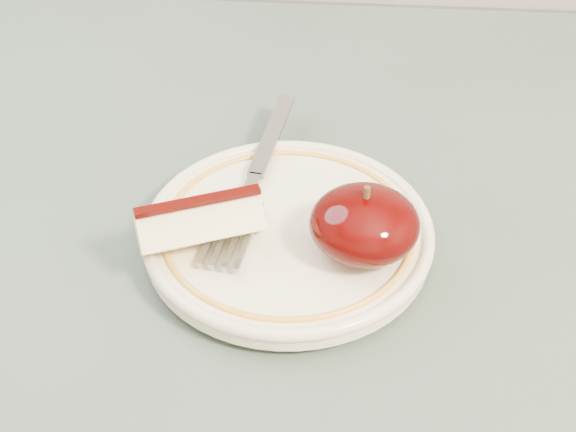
{
  "coord_description": "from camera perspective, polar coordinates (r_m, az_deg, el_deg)",
  "views": [
    {
      "loc": [
        0.0,
        -0.31,
        1.12
      ],
      "look_at": [
        -0.03,
        0.09,
        0.78
      ],
      "focal_mm": 50.0,
      "sensor_mm": 36.0,
      "label": 1
    }
  ],
  "objects": [
    {
      "name": "apple_half",
      "position": [
        0.5,
        5.45,
        -0.58
      ],
      "size": [
        0.07,
        0.07,
        0.05
      ],
      "color": "black",
      "rests_on": "plate"
    },
    {
      "name": "apple_wedge",
      "position": [
        0.51,
        -6.27,
        -0.51
      ],
      "size": [
        0.09,
        0.06,
        0.04
      ],
      "rotation": [
        0.0,
        0.0,
        0.39
      ],
      "color": "beige",
      "rests_on": "plate"
    },
    {
      "name": "fork",
      "position": [
        0.56,
        -2.37,
        2.81
      ],
      "size": [
        0.05,
        0.2,
        0.0
      ],
      "rotation": [
        0.0,
        0.0,
        1.43
      ],
      "color": "gray",
      "rests_on": "plate"
    },
    {
      "name": "plate",
      "position": [
        0.53,
        -0.0,
        -1.14
      ],
      "size": [
        0.19,
        0.19,
        0.02
      ],
      "color": "#F2E6CB",
      "rests_on": "table"
    }
  ]
}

